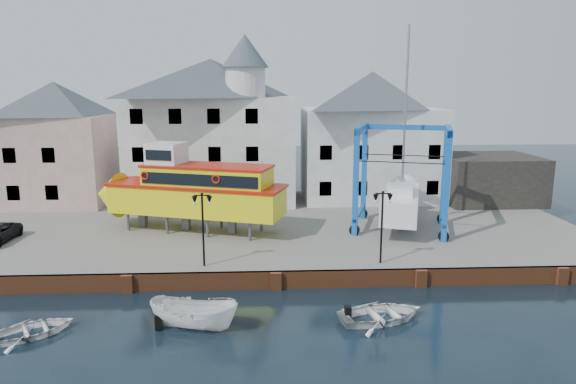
{
  "coord_description": "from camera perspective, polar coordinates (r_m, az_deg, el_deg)",
  "views": [
    {
      "loc": [
        -0.65,
        -26.38,
        10.84
      ],
      "look_at": [
        1.0,
        7.0,
        4.0
      ],
      "focal_mm": 32.0,
      "sensor_mm": 36.0,
      "label": 1
    }
  ],
  "objects": [
    {
      "name": "lamp_post_right",
      "position": [
        29.14,
        10.44,
        -1.85
      ],
      "size": [
        1.12,
        0.32,
        4.2
      ],
      "color": "black",
      "rests_on": "hardstanding"
    },
    {
      "name": "lamp_post_left",
      "position": [
        28.57,
        -9.49,
        -2.09
      ],
      "size": [
        1.12,
        0.32,
        4.2
      ],
      "color": "black",
      "rests_on": "hardstanding"
    },
    {
      "name": "shed_dark",
      "position": [
        48.26,
        21.25,
        1.43
      ],
      "size": [
        8.0,
        7.0,
        4.0
      ],
      "primitive_type": "cube",
      "color": "black",
      "rests_on": "hardstanding"
    },
    {
      "name": "quay_wall",
      "position": [
        28.44,
        -1.35,
        -9.76
      ],
      "size": [
        44.0,
        0.47,
        1.0
      ],
      "color": "brown",
      "rests_on": "ground"
    },
    {
      "name": "motorboat_b",
      "position": [
        25.46,
        10.3,
        -13.83
      ],
      "size": [
        4.73,
        3.85,
        0.86
      ],
      "primitive_type": "imported",
      "rotation": [
        0.0,
        0.0,
        1.8
      ],
      "color": "white",
      "rests_on": "ground"
    },
    {
      "name": "building_white_main",
      "position": [
        45.11,
        -8.25,
        7.0
      ],
      "size": [
        14.0,
        8.3,
        14.0
      ],
      "color": "beige",
      "rests_on": "hardstanding"
    },
    {
      "name": "building_white_right",
      "position": [
        46.59,
        9.19,
        6.2
      ],
      "size": [
        12.0,
        8.0,
        11.2
      ],
      "color": "beige",
      "rests_on": "hardstanding"
    },
    {
      "name": "tour_boat",
      "position": [
        36.15,
        -11.32,
        0.23
      ],
      "size": [
        14.35,
        7.54,
        6.1
      ],
      "rotation": [
        0.0,
        0.0,
        -0.32
      ],
      "color": "#59595E",
      "rests_on": "hardstanding"
    },
    {
      "name": "motorboat_a",
      "position": [
        24.66,
        -10.35,
        -14.71
      ],
      "size": [
        4.54,
        2.71,
        1.65
      ],
      "primitive_type": "imported",
      "rotation": [
        0.0,
        0.0,
        1.29
      ],
      "color": "white",
      "rests_on": "ground"
    },
    {
      "name": "hardstanding",
      "position": [
        38.79,
        -1.77,
        -3.9
      ],
      "size": [
        44.0,
        22.0,
        1.0
      ],
      "primitive_type": "cube",
      "color": "slate",
      "rests_on": "ground"
    },
    {
      "name": "ground",
      "position": [
        28.53,
        -1.34,
        -10.77
      ],
      "size": [
        140.0,
        140.0,
        0.0
      ],
      "primitive_type": "plane",
      "color": "black",
      "rests_on": "ground"
    },
    {
      "name": "motorboat_d",
      "position": [
        26.32,
        -26.56,
        -14.06
      ],
      "size": [
        4.35,
        4.02,
        0.74
      ],
      "primitive_type": "imported",
      "rotation": [
        0.0,
        0.0,
        2.13
      ],
      "color": "white",
      "rests_on": "ground"
    },
    {
      "name": "travel_lift",
      "position": [
        37.52,
        12.52,
        -0.27
      ],
      "size": [
        7.73,
        9.5,
        13.94
      ],
      "rotation": [
        0.0,
        0.0,
        -0.31
      ],
      "color": "#0D5EA3",
      "rests_on": "hardstanding"
    },
    {
      "name": "building_pink",
      "position": [
        47.88,
        -24.15,
        4.94
      ],
      "size": [
        8.0,
        7.0,
        10.3
      ],
      "color": "tan",
      "rests_on": "hardstanding"
    }
  ]
}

